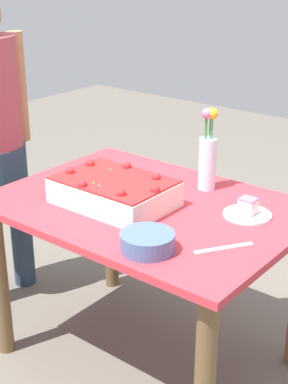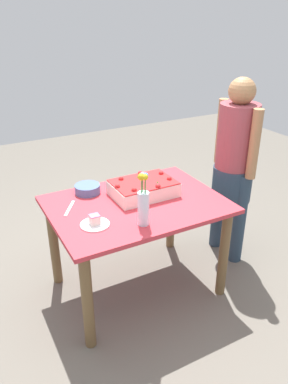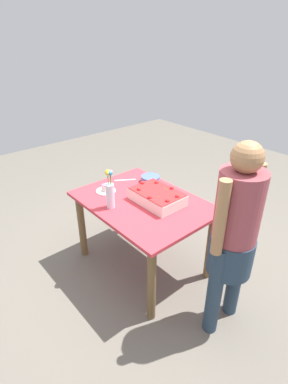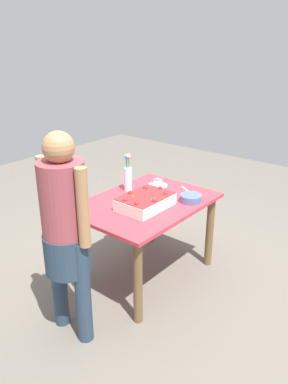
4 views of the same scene
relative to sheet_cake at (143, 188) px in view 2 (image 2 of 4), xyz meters
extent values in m
plane|color=#655F55|center=(0.10, 0.08, -0.78)|extent=(8.00, 8.00, 0.00)
cube|color=#C8343F|center=(0.10, 0.08, -0.07)|extent=(1.18, 0.86, 0.03)
cylinder|color=brown|center=(-0.42, -0.27, -0.43)|extent=(0.07, 0.07, 0.70)
cylinder|color=brown|center=(0.61, -0.27, -0.43)|extent=(0.07, 0.07, 0.70)
cylinder|color=brown|center=(-0.42, 0.44, -0.43)|extent=(0.07, 0.07, 0.70)
cylinder|color=brown|center=(0.61, 0.44, -0.43)|extent=(0.07, 0.07, 0.70)
cube|color=white|center=(0.00, 0.00, -0.01)|extent=(0.44, 0.31, 0.10)
cube|color=red|center=(0.00, 0.00, 0.05)|extent=(0.43, 0.30, 0.01)
sphere|color=red|center=(0.20, 0.00, 0.06)|extent=(0.04, 0.04, 0.04)
sphere|color=red|center=(0.12, 0.10, 0.06)|extent=(0.04, 0.04, 0.04)
sphere|color=red|center=(-0.04, 0.13, 0.06)|extent=(0.04, 0.04, 0.04)
sphere|color=red|center=(-0.18, 0.06, 0.06)|extent=(0.04, 0.04, 0.04)
sphere|color=red|center=(-0.18, -0.06, 0.06)|extent=(0.04, 0.04, 0.04)
sphere|color=red|center=(-0.04, -0.13, 0.06)|extent=(0.04, 0.04, 0.04)
sphere|color=red|center=(0.12, -0.10, 0.06)|extent=(0.04, 0.04, 0.04)
cone|color=#2D8438|center=(-0.03, -0.08, 0.05)|extent=(0.02, 0.02, 0.02)
cone|color=#2D8438|center=(-0.08, 0.07, 0.05)|extent=(0.02, 0.02, 0.02)
cone|color=#2D8438|center=(0.00, -0.08, 0.05)|extent=(0.02, 0.02, 0.02)
cylinder|color=white|center=(0.46, 0.23, -0.05)|extent=(0.18, 0.18, 0.01)
cube|color=#FEDED1|center=(0.46, 0.23, -0.02)|extent=(0.06, 0.06, 0.06)
cube|color=#CF6B97|center=(0.46, 0.23, 0.01)|extent=(0.06, 0.06, 0.01)
cube|color=silver|center=(0.53, -0.05, -0.05)|extent=(0.13, 0.19, 0.00)
cylinder|color=white|center=(0.19, 0.36, 0.05)|extent=(0.07, 0.07, 0.22)
cylinder|color=#2D8438|center=(0.21, 0.36, 0.21)|extent=(0.01, 0.01, 0.10)
sphere|color=yellow|center=(0.21, 0.36, 0.27)|extent=(0.04, 0.04, 0.04)
cylinder|color=#2D8438|center=(0.19, 0.37, 0.21)|extent=(0.01, 0.01, 0.10)
sphere|color=gold|center=(0.19, 0.37, 0.27)|extent=(0.04, 0.04, 0.04)
cylinder|color=#2D8438|center=(0.18, 0.36, 0.21)|extent=(0.01, 0.01, 0.10)
sphere|color=#2F7EC6|center=(0.18, 0.36, 0.27)|extent=(0.04, 0.04, 0.04)
cylinder|color=#2D8438|center=(0.19, 0.34, 0.21)|extent=(0.01, 0.01, 0.10)
sphere|color=#D46D9C|center=(0.19, 0.34, 0.27)|extent=(0.04, 0.04, 0.04)
cylinder|color=#4C659B|center=(0.34, -0.22, -0.02)|extent=(0.18, 0.18, 0.06)
cylinder|color=#273A4D|center=(-0.79, -0.10, -0.39)|extent=(0.11, 0.11, 0.78)
cylinder|color=#273A4D|center=(-0.79, 0.16, -0.39)|extent=(0.11, 0.11, 0.78)
cylinder|color=#273A4D|center=(-0.79, 0.03, -0.12)|extent=(0.31, 0.32, 0.28)
cylinder|color=#954048|center=(-0.79, 0.03, 0.26)|extent=(0.30, 0.30, 0.52)
sphere|color=#A5754C|center=(-0.79, 0.03, 0.61)|extent=(0.20, 0.20, 0.20)
cylinder|color=#A5754C|center=(-0.79, -0.16, 0.26)|extent=(0.08, 0.08, 0.52)
cylinder|color=#A5754C|center=(-0.79, 0.22, 0.26)|extent=(0.08, 0.08, 0.52)
camera|label=1|loc=(1.40, -1.57, 0.86)|focal=55.00mm
camera|label=2|loc=(1.13, 2.11, 1.13)|focal=35.00mm
camera|label=3|loc=(-1.64, 1.57, 1.26)|focal=28.00mm
camera|label=4|loc=(-2.16, -1.76, 1.20)|focal=35.00mm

